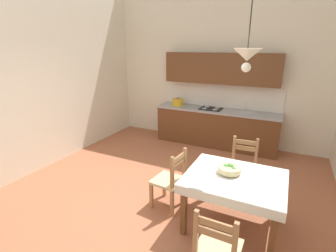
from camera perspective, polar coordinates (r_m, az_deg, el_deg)
ground_plane at (r=4.10m, az=-2.73°, el=-17.83°), size 5.84×6.77×0.10m
wall_back at (r=6.27m, az=11.45°, el=15.60°), size 5.84×0.12×4.26m
wall_left at (r=5.20m, az=-30.76°, el=13.12°), size 0.12×6.77×4.26m
kitchen_cabinetry at (r=6.09m, az=11.13°, el=3.41°), size 2.92×0.63×2.20m
dining_table at (r=3.40m, az=14.95°, el=-13.12°), size 1.24×1.02×0.75m
dining_chair_tv_side at (r=3.77m, az=0.54°, el=-12.40°), size 0.46×0.46×0.93m
dining_chair_camera_side at (r=2.75m, az=11.25°, el=-26.15°), size 0.43×0.43×0.93m
dining_chair_kitchen_side at (r=4.29m, az=16.74°, el=-9.24°), size 0.45×0.45×0.93m
fruit_bowl at (r=3.38m, az=13.94°, el=-9.56°), size 0.30×0.30×0.12m
pendant_lamp at (r=3.04m, az=17.73°, el=15.14°), size 0.32×0.32×0.81m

